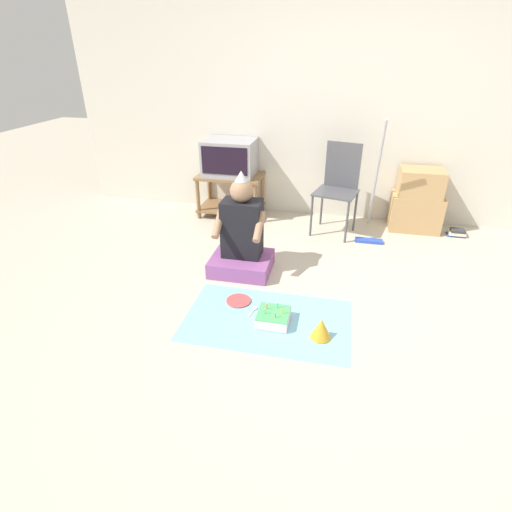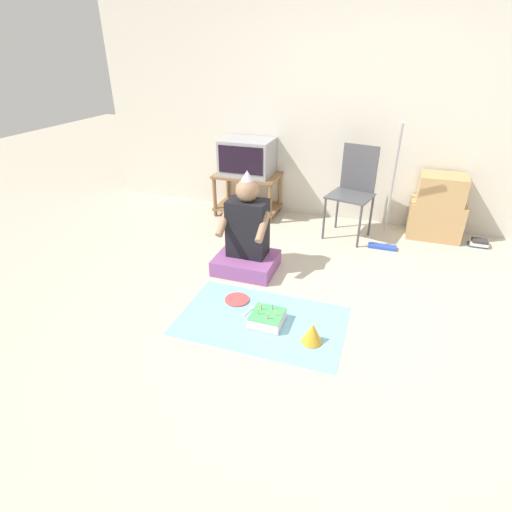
{
  "view_description": "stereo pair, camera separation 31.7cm",
  "coord_description": "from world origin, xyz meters",
  "px_view_note": "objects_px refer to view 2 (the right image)",
  "views": [
    {
      "loc": [
        -0.03,
        -2.45,
        1.84
      ],
      "look_at": [
        -0.63,
        0.28,
        0.35
      ],
      "focal_mm": 28.0,
      "sensor_mm": 36.0,
      "label": 1
    },
    {
      "loc": [
        0.28,
        -2.37,
        1.84
      ],
      "look_at": [
        -0.63,
        0.28,
        0.35
      ],
      "focal_mm": 28.0,
      "sensor_mm": 36.0,
      "label": 2
    }
  ],
  "objects_px": {
    "folding_chair": "(354,186)",
    "dust_mop": "(388,210)",
    "cardboard_box_stack": "(438,208)",
    "person_seated": "(247,238)",
    "birthday_cake": "(267,318)",
    "party_hat_blue": "(312,333)",
    "tv": "(247,157)",
    "book_pile": "(479,243)",
    "paper_plate": "(237,299)"
  },
  "relations": [
    {
      "from": "dust_mop",
      "to": "birthday_cake",
      "type": "bearing_deg",
      "value": -113.47
    },
    {
      "from": "folding_chair",
      "to": "dust_mop",
      "type": "xyz_separation_m",
      "value": [
        0.37,
        -0.11,
        -0.18
      ]
    },
    {
      "from": "birthday_cake",
      "to": "paper_plate",
      "type": "distance_m",
      "value": 0.38
    },
    {
      "from": "paper_plate",
      "to": "birthday_cake",
      "type": "bearing_deg",
      "value": -32.78
    },
    {
      "from": "person_seated",
      "to": "birthday_cake",
      "type": "relative_size",
      "value": 3.89
    },
    {
      "from": "book_pile",
      "to": "folding_chair",
      "type": "bearing_deg",
      "value": -174.19
    },
    {
      "from": "dust_mop",
      "to": "person_seated",
      "type": "bearing_deg",
      "value": -140.38
    },
    {
      "from": "folding_chair",
      "to": "cardboard_box_stack",
      "type": "height_order",
      "value": "folding_chair"
    },
    {
      "from": "dust_mop",
      "to": "book_pile",
      "type": "bearing_deg",
      "value": 14.71
    },
    {
      "from": "folding_chair",
      "to": "dust_mop",
      "type": "bearing_deg",
      "value": -16.89
    },
    {
      "from": "dust_mop",
      "to": "party_hat_blue",
      "type": "bearing_deg",
      "value": -101.9
    },
    {
      "from": "folding_chair",
      "to": "party_hat_blue",
      "type": "xyz_separation_m",
      "value": [
        -0.01,
        -1.9,
        -0.46
      ]
    },
    {
      "from": "cardboard_box_stack",
      "to": "dust_mop",
      "type": "bearing_deg",
      "value": -144.68
    },
    {
      "from": "folding_chair",
      "to": "dust_mop",
      "type": "distance_m",
      "value": 0.43
    },
    {
      "from": "folding_chair",
      "to": "cardboard_box_stack",
      "type": "relative_size",
      "value": 1.4
    },
    {
      "from": "birthday_cake",
      "to": "book_pile",
      "type": "bearing_deg",
      "value": 49.29
    },
    {
      "from": "tv",
      "to": "birthday_cake",
      "type": "height_order",
      "value": "tv"
    },
    {
      "from": "birthday_cake",
      "to": "party_hat_blue",
      "type": "relative_size",
      "value": 1.57
    },
    {
      "from": "folding_chair",
      "to": "birthday_cake",
      "type": "distance_m",
      "value": 1.91
    },
    {
      "from": "tv",
      "to": "person_seated",
      "type": "bearing_deg",
      "value": -70.31
    },
    {
      "from": "tv",
      "to": "folding_chair",
      "type": "height_order",
      "value": "folding_chair"
    },
    {
      "from": "tv",
      "to": "paper_plate",
      "type": "height_order",
      "value": "tv"
    },
    {
      "from": "dust_mop",
      "to": "party_hat_blue",
      "type": "height_order",
      "value": "dust_mop"
    },
    {
      "from": "tv",
      "to": "dust_mop",
      "type": "xyz_separation_m",
      "value": [
        1.62,
        -0.32,
        -0.33
      ]
    },
    {
      "from": "birthday_cake",
      "to": "party_hat_blue",
      "type": "bearing_deg",
      "value": -15.47
    },
    {
      "from": "folding_chair",
      "to": "paper_plate",
      "type": "relative_size",
      "value": 4.79
    },
    {
      "from": "cardboard_box_stack",
      "to": "person_seated",
      "type": "bearing_deg",
      "value": -141.6
    },
    {
      "from": "book_pile",
      "to": "party_hat_blue",
      "type": "height_order",
      "value": "party_hat_blue"
    },
    {
      "from": "dust_mop",
      "to": "person_seated",
      "type": "height_order",
      "value": "dust_mop"
    },
    {
      "from": "cardboard_box_stack",
      "to": "dust_mop",
      "type": "height_order",
      "value": "dust_mop"
    },
    {
      "from": "party_hat_blue",
      "to": "person_seated",
      "type": "bearing_deg",
      "value": 133.23
    },
    {
      "from": "birthday_cake",
      "to": "paper_plate",
      "type": "bearing_deg",
      "value": 147.22
    },
    {
      "from": "tv",
      "to": "paper_plate",
      "type": "xyz_separation_m",
      "value": [
        0.56,
        -1.81,
        -0.69
      ]
    },
    {
      "from": "party_hat_blue",
      "to": "paper_plate",
      "type": "relative_size",
      "value": 0.76
    },
    {
      "from": "cardboard_box_stack",
      "to": "book_pile",
      "type": "distance_m",
      "value": 0.54
    },
    {
      "from": "cardboard_box_stack",
      "to": "book_pile",
      "type": "relative_size",
      "value": 3.73
    },
    {
      "from": "book_pile",
      "to": "person_seated",
      "type": "bearing_deg",
      "value": -150.06
    },
    {
      "from": "person_seated",
      "to": "birthday_cake",
      "type": "distance_m",
      "value": 0.89
    },
    {
      "from": "tv",
      "to": "cardboard_box_stack",
      "type": "bearing_deg",
      "value": 0.73
    },
    {
      "from": "tv",
      "to": "cardboard_box_stack",
      "type": "height_order",
      "value": "tv"
    },
    {
      "from": "cardboard_box_stack",
      "to": "party_hat_blue",
      "type": "relative_size",
      "value": 4.5
    },
    {
      "from": "party_hat_blue",
      "to": "paper_plate",
      "type": "xyz_separation_m",
      "value": [
        -0.68,
        0.31,
        -0.07
      ]
    },
    {
      "from": "book_pile",
      "to": "person_seated",
      "type": "xyz_separation_m",
      "value": [
        -2.09,
        -1.21,
        0.27
      ]
    },
    {
      "from": "tv",
      "to": "cardboard_box_stack",
      "type": "xyz_separation_m",
      "value": [
        2.11,
        0.03,
        -0.37
      ]
    },
    {
      "from": "book_pile",
      "to": "birthday_cake",
      "type": "xyz_separation_m",
      "value": [
        -1.67,
        -1.94,
        0.01
      ]
    },
    {
      "from": "tv",
      "to": "dust_mop",
      "type": "relative_size",
      "value": 0.47
    },
    {
      "from": "person_seated",
      "to": "birthday_cake",
      "type": "height_order",
      "value": "person_seated"
    },
    {
      "from": "dust_mop",
      "to": "person_seated",
      "type": "relative_size",
      "value": 1.35
    },
    {
      "from": "party_hat_blue",
      "to": "paper_plate",
      "type": "height_order",
      "value": "party_hat_blue"
    },
    {
      "from": "cardboard_box_stack",
      "to": "person_seated",
      "type": "distance_m",
      "value": 2.1
    }
  ]
}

